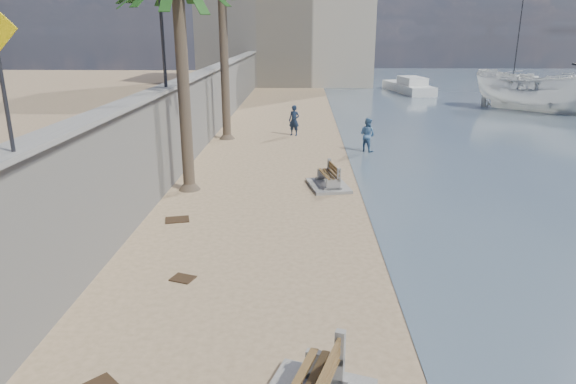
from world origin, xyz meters
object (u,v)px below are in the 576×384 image
object	(u,v)px
person_a	(294,118)
boat_cruiser	(538,89)
yacht_far	(408,88)
sailboat_west	(513,80)
person_b	(367,133)
bench_far	(328,178)

from	to	relation	value
person_a	boat_cruiser	xyz separation A→B (m)	(17.18, 9.29, 0.68)
boat_cruiser	yacht_far	world-z (taller)	boat_cruiser
boat_cruiser	sailboat_west	size ratio (longest dim) A/B	0.38
person_a	sailboat_west	bearing A→B (deg)	75.12
person_b	sailboat_west	xyz separation A→B (m)	(20.40, 34.88, -0.57)
person_b	yacht_far	size ratio (longest dim) A/B	0.21
person_a	sailboat_west	distance (m)	39.22
yacht_far	sailboat_west	bearing A→B (deg)	-64.24
person_a	yacht_far	xyz separation A→B (m)	(10.42, 21.44, -0.61)
yacht_far	sailboat_west	xyz separation A→B (m)	(13.56, 9.59, -0.03)
boat_cruiser	yacht_far	xyz separation A→B (m)	(-6.76, 12.15, -1.29)
bench_far	person_b	size ratio (longest dim) A/B	1.22
yacht_far	boat_cruiser	bearing A→B (deg)	-160.45
bench_far	boat_cruiser	bearing A→B (deg)	50.60
bench_far	sailboat_west	bearing A→B (deg)	61.15
bench_far	boat_cruiser	size ratio (longest dim) A/B	0.53
person_a	boat_cruiser	bearing A→B (deg)	51.23
bench_far	yacht_far	distance (m)	32.55
bench_far	yacht_far	size ratio (longest dim) A/B	0.26
bench_far	boat_cruiser	distance (m)	24.81
bench_far	yacht_far	world-z (taller)	yacht_far
bench_far	yacht_far	xyz separation A→B (m)	(8.97, 31.29, -0.01)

